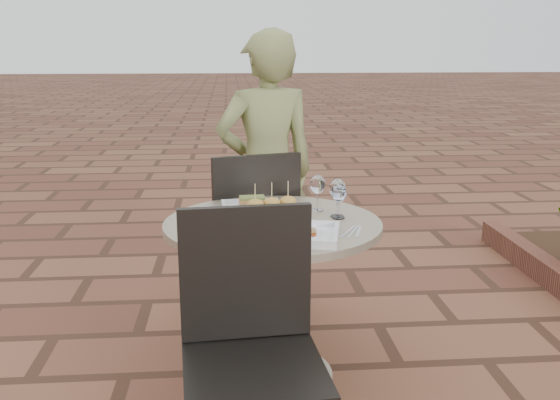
{
  "coord_description": "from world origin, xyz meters",
  "views": [
    {
      "loc": [
        -0.35,
        -2.56,
        1.44
      ],
      "look_at": [
        -0.14,
        -0.09,
        0.82
      ],
      "focal_mm": 40.0,
      "sensor_mm": 36.0,
      "label": 1
    }
  ],
  "objects": [
    {
      "name": "cafe_table",
      "position": [
        -0.17,
        -0.09,
        0.48
      ],
      "size": [
        0.9,
        0.9,
        0.73
      ],
      "color": "gray",
      "rests_on": "ground"
    },
    {
      "name": "chair_near",
      "position": [
        -0.29,
        -0.7,
        0.55
      ],
      "size": [
        0.48,
        0.48,
        0.93
      ],
      "rotation": [
        0.0,
        0.0,
        0.09
      ],
      "color": "black",
      "rests_on": "ground"
    },
    {
      "name": "wine_glass_right",
      "position": [
        0.1,
        -0.06,
        0.83
      ],
      "size": [
        0.06,
        0.06,
        0.15
      ],
      "color": "white",
      "rests_on": "cafe_table"
    },
    {
      "name": "ground",
      "position": [
        0.0,
        0.0,
        0.0
      ],
      "size": [
        60.0,
        60.0,
        0.0
      ],
      "primitive_type": "plane",
      "color": "brown",
      "rests_on": "ground"
    },
    {
      "name": "diner",
      "position": [
        -0.15,
        0.75,
        0.76
      ],
      "size": [
        0.62,
        0.48,
        1.52
      ],
      "primitive_type": "imported",
      "rotation": [
        0.0,
        0.0,
        3.38
      ],
      "color": "olive",
      "rests_on": "ground"
    },
    {
      "name": "plate_salmon",
      "position": [
        -0.25,
        0.06,
        0.75
      ],
      "size": [
        0.27,
        0.27,
        0.07
      ],
      "rotation": [
        0.0,
        0.0,
        0.07
      ],
      "color": "silver",
      "rests_on": "cafe_table"
    },
    {
      "name": "steel_ramekin",
      "position": [
        -0.45,
        -0.04,
        0.75
      ],
      "size": [
        0.08,
        0.08,
        0.05
      ],
      "primitive_type": "cylinder",
      "rotation": [
        0.0,
        0.0,
        -0.22
      ],
      "color": "silver",
      "rests_on": "cafe_table"
    },
    {
      "name": "wine_glass_far",
      "position": [
        0.1,
        -0.04,
        0.85
      ],
      "size": [
        0.07,
        0.07,
        0.16
      ],
      "color": "white",
      "rests_on": "cafe_table"
    },
    {
      "name": "cutlery_set",
      "position": [
        0.13,
        -0.27,
        0.73
      ],
      "size": [
        0.14,
        0.19,
        0.0
      ],
      "primitive_type": null,
      "rotation": [
        0.0,
        0.0,
        -0.38
      ],
      "color": "silver",
      "rests_on": "cafe_table"
    },
    {
      "name": "wine_glass_mid",
      "position": [
        0.03,
        0.07,
        0.84
      ],
      "size": [
        0.07,
        0.07,
        0.16
      ],
      "color": "white",
      "rests_on": "cafe_table"
    },
    {
      "name": "chair_far",
      "position": [
        -0.25,
        0.46,
        0.55
      ],
      "size": [
        0.54,
        0.54,
        0.93
      ],
      "rotation": [
        0.0,
        0.0,
        3.41
      ],
      "color": "black",
      "rests_on": "ground"
    },
    {
      "name": "plate_sliders",
      "position": [
        -0.18,
        -0.14,
        0.77
      ],
      "size": [
        0.34,
        0.34,
        0.18
      ],
      "rotation": [
        0.0,
        0.0,
        0.29
      ],
      "color": "silver",
      "rests_on": "cafe_table"
    },
    {
      "name": "plate_tuna",
      "position": [
        -0.08,
        -0.32,
        0.75
      ],
      "size": [
        0.32,
        0.32,
        0.03
      ],
      "rotation": [
        0.0,
        0.0,
        -0.21
      ],
      "color": "silver",
      "rests_on": "cafe_table"
    }
  ]
}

